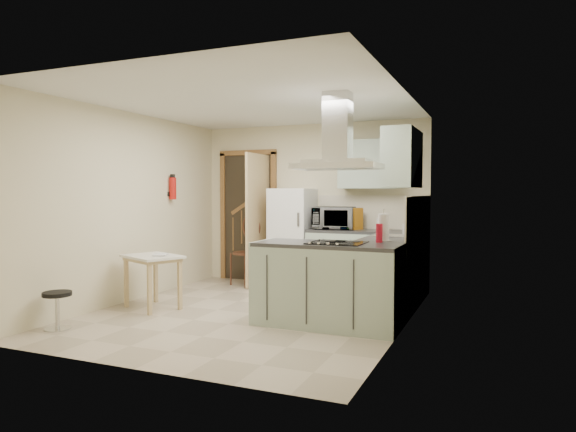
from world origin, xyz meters
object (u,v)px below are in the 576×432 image
at_px(bentwood_chair, 247,253).
at_px(stool, 57,310).
at_px(drop_leaf_table, 153,282).
at_px(peninsula, 328,284).
at_px(fridge, 293,238).
at_px(extractor_hood, 337,166).
at_px(microwave, 334,218).

distance_m(bentwood_chair, stool, 3.14).
relative_size(drop_leaf_table, stool, 1.77).
height_order(peninsula, bentwood_chair, bentwood_chair).
distance_m(fridge, peninsula, 2.35).
relative_size(extractor_hood, drop_leaf_table, 1.27).
height_order(fridge, bentwood_chair, fridge).
bearing_deg(stool, drop_leaf_table, 74.96).
height_order(fridge, stool, fridge).
distance_m(peninsula, stool, 2.88).
bearing_deg(drop_leaf_table, peninsula, 24.83).
distance_m(fridge, stool, 3.54).
height_order(drop_leaf_table, stool, drop_leaf_table).
bearing_deg(fridge, extractor_hood, -56.21).
distance_m(peninsula, microwave, 2.14).
bearing_deg(extractor_hood, drop_leaf_table, -178.71).
distance_m(bentwood_chair, microwave, 1.48).
xyz_separation_m(extractor_hood, stool, (-2.69, -1.24, -1.52)).
xyz_separation_m(drop_leaf_table, stool, (-0.32, -1.19, -0.13)).
bearing_deg(extractor_hood, microwave, 108.59).
distance_m(extractor_hood, stool, 3.33).
height_order(peninsula, extractor_hood, extractor_hood).
height_order(drop_leaf_table, microwave, microwave).
relative_size(fridge, microwave, 2.52).
xyz_separation_m(fridge, stool, (-1.37, -3.22, -0.55)).
relative_size(stool, microwave, 0.67).
bearing_deg(bentwood_chair, stool, -78.47).
height_order(extractor_hood, bentwood_chair, extractor_hood).
xyz_separation_m(fridge, extractor_hood, (1.32, -1.98, 0.97)).
distance_m(extractor_hood, drop_leaf_table, 2.75).
xyz_separation_m(bentwood_chair, stool, (-0.67, -3.05, -0.30)).
bearing_deg(extractor_hood, stool, -155.25).
xyz_separation_m(drop_leaf_table, bentwood_chair, (0.35, 1.87, 0.17)).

